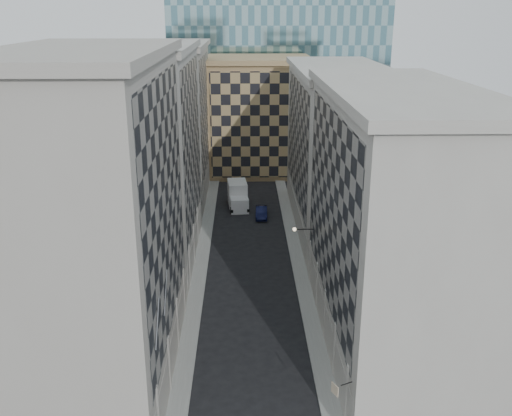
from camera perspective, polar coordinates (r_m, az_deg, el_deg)
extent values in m
cube|color=gray|center=(62.12, -5.50, -5.47)|extent=(1.50, 100.00, 0.15)
cube|color=gray|center=(62.23, 4.23, -5.38)|extent=(1.50, 100.00, 0.15)
cube|color=#A39C93|center=(41.31, -15.78, -1.95)|extent=(10.00, 22.00, 23.00)
cube|color=gray|center=(39.86, -9.17, 0.07)|extent=(0.25, 19.36, 18.00)
cube|color=#A39C93|center=(44.87, -8.49, -13.82)|extent=(0.45, 21.12, 3.20)
cube|color=#A39C93|center=(38.81, -17.39, 14.61)|extent=(10.80, 22.80, 0.70)
cylinder|color=#A39C93|center=(37.92, -10.31, -19.82)|extent=(0.90, 0.90, 4.40)
cylinder|color=#A39C93|center=(42.29, -9.18, -15.16)|extent=(0.90, 0.90, 4.40)
cylinder|color=#A39C93|center=(46.89, -8.31, -11.38)|extent=(0.90, 0.90, 4.40)
cylinder|color=#A39C93|center=(51.67, -7.61, -8.29)|extent=(0.90, 0.90, 4.40)
cube|color=#9B988F|center=(62.03, -10.96, 4.94)|extent=(10.00, 22.00, 22.00)
cube|color=gray|center=(61.06, -6.50, 6.39)|extent=(0.25, 19.36, 17.00)
cube|color=#9B988F|center=(64.34, -6.21, -3.12)|extent=(0.45, 21.12, 3.20)
cube|color=#9B988F|center=(60.32, -11.66, 15.44)|extent=(10.80, 22.80, 0.70)
cylinder|color=#9B988F|center=(56.58, -7.05, -5.72)|extent=(0.90, 0.90, 4.40)
cylinder|color=#9B988F|center=(61.59, -6.57, -3.57)|extent=(0.90, 0.90, 4.40)
cylinder|color=#9B988F|center=(66.68, -6.17, -1.75)|extent=(0.90, 0.90, 4.40)
cylinder|color=#9B988F|center=(71.83, -5.83, -0.18)|extent=(0.90, 0.90, 4.40)
cube|color=#A39C93|center=(83.41, -8.55, 8.34)|extent=(10.00, 22.00, 21.00)
cube|color=gray|center=(82.68, -5.20, 9.43)|extent=(0.25, 19.36, 16.00)
cube|color=#A39C93|center=(85.05, -5.05, 2.51)|extent=(0.45, 21.12, 3.20)
cube|color=#A39C93|center=(82.11, -8.94, 15.79)|extent=(10.80, 22.80, 0.70)
cylinder|color=#A39C93|center=(77.02, -5.53, 1.18)|extent=(0.90, 0.90, 4.40)
cylinder|color=#A39C93|center=(82.26, -5.28, 2.36)|extent=(0.90, 0.90, 4.40)
cylinder|color=#A39C93|center=(87.53, -5.05, 3.40)|extent=(0.90, 0.90, 4.40)
cylinder|color=#A39C93|center=(92.82, -4.85, 4.32)|extent=(0.90, 0.90, 4.40)
cube|color=#ABA69D|center=(45.78, 13.49, -1.68)|extent=(10.00, 26.00, 20.00)
cube|color=gray|center=(44.27, 7.52, 0.05)|extent=(0.25, 22.88, 15.00)
cube|color=#ABA69D|center=(48.41, 7.10, -11.09)|extent=(0.45, 24.96, 3.20)
cube|color=#ABA69D|center=(43.29, 14.56, 11.24)|extent=(10.80, 26.80, 0.70)
cylinder|color=#ABA69D|center=(39.57, 9.58, -17.89)|extent=(0.90, 0.90, 4.40)
cylinder|color=#ABA69D|center=(43.75, 8.32, -13.82)|extent=(0.90, 0.90, 4.40)
cylinder|color=#ABA69D|center=(48.14, 7.31, -10.46)|extent=(0.90, 0.90, 4.40)
cylinder|color=#ABA69D|center=(52.67, 6.49, -7.68)|extent=(0.90, 0.90, 4.40)
cylinder|color=#ABA69D|center=(57.31, 5.81, -5.33)|extent=(0.90, 0.90, 4.40)
cube|color=#ABA69D|center=(71.22, 8.14, 5.68)|extent=(10.00, 28.00, 19.00)
cube|color=gray|center=(70.25, 4.24, 6.89)|extent=(0.25, 24.64, 14.00)
cube|color=#ABA69D|center=(72.83, 4.12, -0.35)|extent=(0.45, 26.88, 3.20)
cube|color=#ABA69D|center=(69.62, 8.52, 13.59)|extent=(10.80, 28.80, 0.70)
cube|color=#9C7E52|center=(95.86, 0.25, 9.03)|extent=(16.00, 14.00, 18.00)
cube|color=tan|center=(88.88, 0.38, 8.22)|extent=(15.20, 0.25, 16.50)
cube|color=#9C7E52|center=(94.66, 0.26, 14.64)|extent=(16.80, 14.80, 0.80)
cube|color=#2E2723|center=(108.98, -1.03, 12.91)|extent=(6.00, 6.00, 28.00)
cylinder|color=gray|center=(35.59, -9.84, -11.29)|extent=(0.10, 2.33, 2.33)
cylinder|color=gray|center=(39.05, -9.02, -8.33)|extent=(0.10, 2.33, 2.33)
cylinder|color=black|center=(54.34, 4.82, -2.13)|extent=(1.80, 0.08, 0.08)
sphere|color=#FFE5B2|center=(54.25, 3.87, -2.14)|extent=(0.36, 0.36, 0.36)
cube|color=white|center=(77.21, -1.69, 0.35)|extent=(2.64, 2.83, 1.97)
cube|color=white|center=(79.68, -1.87, 1.49)|extent=(2.86, 4.15, 3.39)
cylinder|color=black|center=(76.46, -2.45, -0.24)|extent=(0.42, 1.01, 0.98)
cylinder|color=black|center=(76.64, -0.81, -0.18)|extent=(0.42, 1.01, 0.98)
cylinder|color=black|center=(81.22, -2.71, 0.93)|extent=(0.42, 1.01, 0.98)
cylinder|color=black|center=(81.38, -1.17, 0.99)|extent=(0.42, 1.01, 0.98)
imported|color=#0F1438|center=(75.03, 0.54, -0.43)|extent=(1.62, 4.35, 1.42)
cylinder|color=black|center=(36.99, 9.04, -16.96)|extent=(0.77, 0.40, 0.06)
cube|color=#C6B191|center=(37.12, 7.89, -17.53)|extent=(0.36, 0.68, 0.72)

